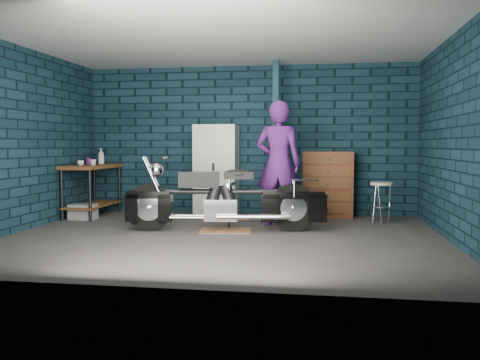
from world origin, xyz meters
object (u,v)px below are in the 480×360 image
object	(u,v)px
workbench	(92,190)
locker	(216,170)
tool_chest	(328,184)
motorcycle	(225,194)
person	(278,163)
storage_bin	(83,212)
shop_stool	(381,203)

from	to	relation	value
workbench	locker	world-z (taller)	locker
workbench	tool_chest	bearing A→B (deg)	7.43
motorcycle	locker	distance (m)	1.81
locker	person	bearing A→B (deg)	-40.95
storage_bin	motorcycle	bearing A→B (deg)	-16.40
shop_stool	motorcycle	bearing A→B (deg)	-153.72
storage_bin	tool_chest	size ratio (longest dim) A/B	0.37
person	shop_stool	distance (m)	1.82
workbench	person	distance (m)	3.42
person	shop_stool	world-z (taller)	person
tool_chest	shop_stool	distance (m)	1.05
person	shop_stool	bearing A→B (deg)	-158.42
storage_bin	tool_chest	bearing A→B (deg)	13.06
person	tool_chest	world-z (taller)	person
motorcycle	shop_stool	world-z (taller)	motorcycle
person	storage_bin	size ratio (longest dim) A/B	4.63
motorcycle	shop_stool	size ratio (longest dim) A/B	3.77
person	locker	world-z (taller)	person
motorcycle	tool_chest	xyz separation A→B (m)	(1.50, 1.72, 0.02)
person	storage_bin	xyz separation A→B (m)	(-3.32, 0.10, -0.84)
workbench	motorcycle	world-z (taller)	motorcycle
motorcycle	tool_chest	bearing A→B (deg)	41.05
workbench	person	xyz separation A→B (m)	(3.34, -0.51, 0.52)
person	tool_chest	xyz separation A→B (m)	(0.78, 1.05, -0.40)
person	shop_stool	size ratio (longest dim) A/B	2.94
person	shop_stool	xyz separation A→B (m)	(1.63, 0.49, -0.64)
motorcycle	storage_bin	distance (m)	2.75
motorcycle	person	xyz separation A→B (m)	(0.72, 0.67, 0.42)
tool_chest	person	bearing A→B (deg)	-126.72
person	locker	bearing A→B (deg)	-36.01
motorcycle	locker	xyz separation A→B (m)	(-0.49, 1.72, 0.26)
workbench	locker	distance (m)	2.23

